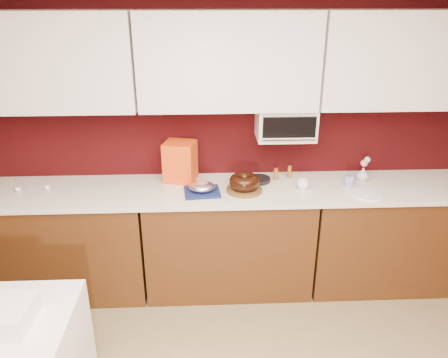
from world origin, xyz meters
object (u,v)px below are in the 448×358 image
bundt_cake (244,182)px  coffee_mug (303,183)px  pandoro_box (180,161)px  blue_jar (350,181)px  foil_ham_nest (202,187)px  flower_vase (363,173)px  toaster_oven (285,123)px

bundt_cake → coffee_mug: 0.46m
pandoro_box → blue_jar: (1.34, -0.18, -0.12)m
blue_jar → foil_ham_nest: bearing=-176.1°
pandoro_box → foil_ham_nest: bearing=-43.1°
flower_vase → blue_jar: bearing=-141.3°
toaster_oven → blue_jar: size_ratio=5.00×
blue_jar → flower_vase: flower_vase is taller
toaster_oven → bundt_cake: 0.57m
toaster_oven → coffee_mug: size_ratio=5.09×
foil_ham_nest → flower_vase: flower_vase is taller
bundt_cake → blue_jar: (0.84, 0.06, -0.04)m
toaster_oven → bundt_cake: toaster_oven is taller
toaster_oven → flower_vase: bearing=-5.1°
pandoro_box → coffee_mug: bearing=1.3°
foil_ham_nest → coffee_mug: 0.79m
toaster_oven → foil_ham_nest: toaster_oven is taller
coffee_mug → pandoro_box: bearing=167.6°
bundt_cake → pandoro_box: 0.56m
bundt_cake → foil_ham_nest: (-0.32, -0.02, -0.03)m
toaster_oven → flower_vase: size_ratio=3.74×
coffee_mug → flower_vase: size_ratio=0.74×
coffee_mug → blue_jar: (0.38, 0.03, 0.00)m
coffee_mug → blue_jar: size_ratio=0.98×
toaster_oven → foil_ham_nest: 0.82m
blue_jar → coffee_mug: bearing=-175.9°
coffee_mug → bundt_cake: bearing=-175.8°
toaster_oven → blue_jar: toaster_oven is taller
pandoro_box → flower_vase: 1.48m
toaster_oven → blue_jar: 0.68m
bundt_cake → flower_vase: 1.00m
pandoro_box → flower_vase: (1.48, -0.07, -0.10)m
toaster_oven → pandoro_box: 0.89m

